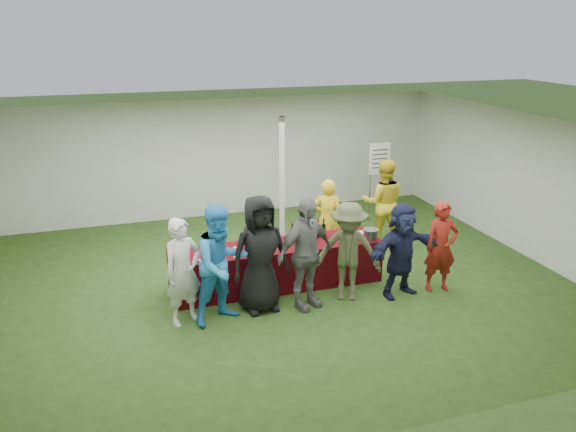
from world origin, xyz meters
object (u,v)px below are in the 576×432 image
object	(u,v)px
dump_bucket	(371,234)
customer_6	(441,247)
customer_2	(260,254)
customer_0	(183,272)
wine_list_sign	(379,164)
staff_back	(383,202)
customer_3	(305,254)
serving_table	(277,266)
staff_pourer	(327,220)
customer_4	(348,252)
customer_1	(221,264)
customer_5	(402,250)

from	to	relation	value
dump_bucket	customer_6	bearing A→B (deg)	-39.04
customer_2	customer_6	xyz separation A→B (m)	(3.04, -0.27, -0.16)
dump_bucket	customer_0	distance (m)	3.34
dump_bucket	wine_list_sign	xyz separation A→B (m)	(1.52, 2.77, 0.48)
staff_back	customer_3	world-z (taller)	customer_3
serving_table	wine_list_sign	size ratio (longest dim) A/B	2.00
wine_list_sign	staff_pourer	xyz separation A→B (m)	(-1.90, -1.69, -0.53)
wine_list_sign	customer_6	xyz separation A→B (m)	(-0.59, -3.52, -0.54)
customer_4	customer_2	bearing A→B (deg)	-157.54
customer_6	customer_1	bearing A→B (deg)	-172.92
customer_1	customer_6	world-z (taller)	customer_1
dump_bucket	customer_6	size ratio (longest dim) A/B	0.17
customer_3	serving_table	bearing A→B (deg)	82.73
customer_0	customer_6	distance (m)	4.23
staff_back	customer_1	bearing A→B (deg)	49.00
serving_table	customer_4	xyz separation A→B (m)	(0.96, -0.80, 0.45)
dump_bucket	staff_back	distance (m)	1.75
customer_4	serving_table	bearing A→B (deg)	166.23
serving_table	customer_6	world-z (taller)	customer_6
customer_0	customer_6	bearing A→B (deg)	-27.04
serving_table	staff_back	world-z (taller)	staff_back
dump_bucket	customer_1	distance (m)	2.82
wine_list_sign	customer_5	world-z (taller)	wine_list_sign
customer_1	customer_3	xyz separation A→B (m)	(1.33, 0.03, -0.02)
customer_4	customer_6	distance (m)	1.61
customer_6	customer_0	bearing A→B (deg)	-174.18
staff_back	customer_3	size ratio (longest dim) A/B	0.98
customer_2	customer_6	distance (m)	3.05
staff_pourer	customer_1	world-z (taller)	customer_1
staff_pourer	customer_3	world-z (taller)	customer_3
customer_5	customer_6	size ratio (longest dim) A/B	1.03
staff_back	customer_2	distance (m)	3.65
customer_0	customer_2	world-z (taller)	customer_2
customer_3	customer_5	size ratio (longest dim) A/B	1.14
customer_0	customer_6	world-z (taller)	customer_0
customer_2	customer_6	world-z (taller)	customer_2
wine_list_sign	customer_2	world-z (taller)	customer_2
customer_1	customer_3	distance (m)	1.33
customer_1	staff_pourer	bearing A→B (deg)	15.63
customer_5	dump_bucket	bearing A→B (deg)	94.77
serving_table	customer_0	bearing A→B (deg)	-155.37
serving_table	customer_1	distance (m)	1.52
wine_list_sign	customer_5	distance (m)	3.76
staff_back	customer_0	bearing A→B (deg)	44.53
wine_list_sign	customer_1	bearing A→B (deg)	-141.25
customer_0	customer_3	distance (m)	1.88
wine_list_sign	customer_0	size ratio (longest dim) A/B	1.09
customer_2	customer_5	xyz separation A→B (m)	(2.33, -0.22, -0.14)
customer_5	customer_6	xyz separation A→B (m)	(0.71, -0.04, -0.02)
dump_bucket	staff_pourer	world-z (taller)	staff_pourer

